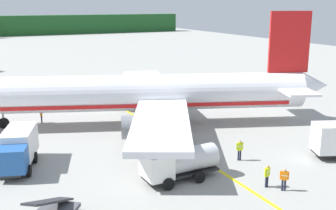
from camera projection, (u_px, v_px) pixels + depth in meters
The scene contains 9 objects.
airliner_foreground at pixel (140, 94), 43.87m from camera, with size 40.21×33.73×11.90m.
service_truck_fuel at pixel (179, 162), 30.27m from camera, with size 5.88×2.63×2.40m.
service_truck_baggage at pixel (18, 148), 32.65m from camera, with size 4.01×6.59×2.91m.
cargo_container_near at pixel (168, 142), 36.21m from camera, with size 2.34×2.34×1.87m.
crew_marshaller at pixel (41, 115), 44.92m from camera, with size 0.27×0.63×1.62m.
crew_loader_left at pixel (267, 174), 29.23m from camera, with size 0.60×0.37×1.67m.
crew_loader_right at pixel (240, 148), 34.20m from camera, with size 0.62×0.29×1.78m.
crew_supervisor at pixel (284, 178), 28.65m from camera, with size 0.52×0.45×1.64m.
apron_guide_line at pixel (166, 136), 40.76m from camera, with size 0.30×60.00×0.01m, color yellow.
Camera 1 is at (18.35, -20.24, 12.66)m, focal length 44.44 mm.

